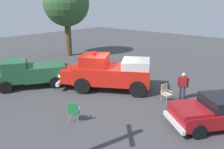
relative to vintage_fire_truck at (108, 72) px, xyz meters
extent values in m
plane|color=#424244|center=(-0.39, 0.14, -1.20)|extent=(60.00, 60.00, 0.00)
cylinder|color=black|center=(0.77, 1.65, -0.68)|extent=(1.05, 0.82, 1.04)
cylinder|color=black|center=(1.82, -0.06, -0.68)|extent=(1.05, 0.82, 1.04)
cylinder|color=black|center=(-2.21, -0.19, -0.68)|extent=(1.05, 0.82, 1.04)
cylinder|color=black|center=(-1.16, -1.89, -0.68)|extent=(1.05, 0.82, 1.04)
cube|color=red|center=(-0.20, -0.12, -0.15)|extent=(5.27, 4.36, 1.10)
cube|color=red|center=(2.23, 1.37, -0.28)|extent=(1.69, 1.97, 0.84)
cube|color=red|center=(0.78, 0.48, 0.75)|extent=(2.44, 2.51, 0.76)
cube|color=silver|center=(-1.52, -0.94, 0.60)|extent=(2.48, 2.56, 0.60)
cube|color=silver|center=(2.61, 1.61, -0.28)|extent=(0.86, 1.29, 0.64)
cube|color=silver|center=(2.69, 1.66, -0.70)|extent=(1.35, 2.01, 0.24)
sphere|color=white|center=(2.20, 2.27, -0.20)|extent=(0.36, 0.36, 0.26)
sphere|color=white|center=(3.02, 0.95, -0.20)|extent=(0.36, 0.36, 0.26)
sphere|color=red|center=(0.78, 0.48, 1.25)|extent=(0.39, 0.39, 0.28)
cylinder|color=black|center=(-6.68, 1.78, -0.86)|extent=(0.62, 0.70, 0.68)
cylinder|color=black|center=(-5.38, 0.77, -0.86)|extent=(0.62, 0.70, 0.68)
cube|color=maroon|center=(-6.92, 0.13, -0.58)|extent=(4.00, 4.42, 0.64)
cube|color=maroon|center=(-6.03, 1.27, -0.22)|extent=(2.15, 2.11, 0.20)
cube|color=silver|center=(-5.58, 1.85, -0.80)|extent=(1.60, 1.29, 0.20)
cylinder|color=black|center=(4.51, 4.84, -0.80)|extent=(0.66, 0.83, 0.80)
cylinder|color=black|center=(6.01, 3.91, -0.80)|extent=(0.66, 0.83, 0.80)
cylinder|color=black|center=(2.88, 2.20, -0.80)|extent=(0.66, 0.83, 0.80)
cylinder|color=black|center=(4.37, 1.28, -0.80)|extent=(0.66, 0.83, 0.80)
cube|color=#235B38|center=(3.94, 2.25, -0.25)|extent=(3.04, 3.30, 1.00)
cube|color=#235B38|center=(4.94, 3.87, 0.00)|extent=(2.32, 2.22, 1.40)
cylinder|color=#B7BABF|center=(0.98, -3.49, -0.98)|extent=(0.04, 0.04, 0.44)
cylinder|color=#B7BABF|center=(1.38, -3.31, -0.98)|extent=(0.04, 0.04, 0.44)
cylinder|color=#B7BABF|center=(1.16, -3.89, -0.98)|extent=(0.04, 0.04, 0.44)
cylinder|color=#B7BABF|center=(1.56, -3.71, -0.98)|extent=(0.04, 0.04, 0.44)
cube|color=#1959A5|center=(1.27, -3.60, -0.74)|extent=(0.63, 0.63, 0.04)
cube|color=#1959A5|center=(1.36, -3.82, -0.46)|extent=(0.45, 0.23, 0.56)
cube|color=#B7BABF|center=(1.05, -3.70, -0.58)|extent=(0.21, 0.42, 0.03)
cube|color=#B7BABF|center=(1.49, -3.50, -0.58)|extent=(0.21, 0.42, 0.03)
cylinder|color=#B7BABF|center=(-4.17, -0.89, -0.98)|extent=(0.03, 0.03, 0.44)
cylinder|color=#B7BABF|center=(-4.04, -0.46, -0.98)|extent=(0.03, 0.03, 0.44)
cylinder|color=#B7BABF|center=(-3.74, -1.01, -0.98)|extent=(0.03, 0.03, 0.44)
cylinder|color=#B7BABF|center=(-3.62, -0.59, -0.98)|extent=(0.03, 0.03, 0.44)
cube|color=beige|center=(-3.89, -0.74, -0.74)|extent=(0.60, 0.60, 0.04)
cube|color=beige|center=(-3.66, -0.81, -0.46)|extent=(0.17, 0.47, 0.56)
cube|color=#B7BABF|center=(-3.96, -0.97, -0.58)|extent=(0.43, 0.16, 0.03)
cube|color=#B7BABF|center=(-3.82, -0.51, -0.58)|extent=(0.43, 0.16, 0.03)
cylinder|color=#B7BABF|center=(-1.21, 4.18, -0.98)|extent=(0.04, 0.04, 0.44)
cylinder|color=#B7BABF|center=(-1.55, 3.91, -0.98)|extent=(0.04, 0.04, 0.44)
cylinder|color=#B7BABF|center=(-1.48, 4.53, -0.98)|extent=(0.04, 0.04, 0.44)
cylinder|color=#B7BABF|center=(-1.83, 4.26, -0.98)|extent=(0.04, 0.04, 0.44)
cube|color=#1E7F38|center=(-1.52, 4.22, -0.74)|extent=(0.67, 0.67, 0.04)
cube|color=#1E7F38|center=(-1.67, 4.41, -0.46)|extent=(0.40, 0.33, 0.56)
cube|color=#B7BABF|center=(-1.33, 4.37, -0.58)|extent=(0.30, 0.37, 0.03)
cube|color=#B7BABF|center=(-1.71, 4.07, -0.58)|extent=(0.30, 0.37, 0.03)
cylinder|color=#383842|center=(1.06, -3.39, -0.97)|extent=(0.17, 0.17, 0.45)
cylinder|color=#383842|center=(1.24, -3.31, -0.97)|extent=(0.17, 0.17, 0.45)
cube|color=#383842|center=(1.13, -3.54, -0.69)|extent=(0.32, 0.46, 0.13)
cube|color=#383842|center=(1.31, -3.46, -0.69)|extent=(0.32, 0.46, 0.13)
cube|color=maroon|center=(1.30, -3.68, -0.39)|extent=(0.45, 0.36, 0.54)
sphere|color=tan|center=(1.29, -3.66, -0.02)|extent=(0.29, 0.29, 0.22)
cylinder|color=#2D334C|center=(-4.35, -1.54, -0.76)|extent=(0.21, 0.21, 0.88)
cylinder|color=#2D334C|center=(-4.53, -1.66, -0.76)|extent=(0.21, 0.21, 0.88)
cube|color=maroon|center=(-4.44, -1.60, -0.04)|extent=(0.49, 0.45, 0.56)
cylinder|color=maroon|center=(-4.21, -1.45, -0.10)|extent=(0.14, 0.14, 0.60)
cylinder|color=maroon|center=(-4.67, -1.74, -0.10)|extent=(0.14, 0.14, 0.60)
sphere|color=beige|center=(-4.44, -1.60, 0.36)|extent=(0.32, 0.32, 0.23)
cylinder|color=brown|center=(10.13, -4.77, 0.74)|extent=(0.66, 0.66, 3.88)
sphere|color=#355E32|center=(10.13, -4.77, 4.36)|extent=(4.78, 4.78, 4.78)
camera|label=1|loc=(-9.23, 10.32, 4.28)|focal=35.33mm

